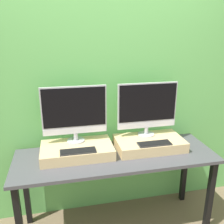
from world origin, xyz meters
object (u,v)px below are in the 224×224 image
Objects in this scene: monitor_left at (75,112)px; keyboard_left at (78,151)px; monitor_right at (147,107)px; keyboard_right at (154,144)px.

keyboard_left is at bearing -90.00° from monitor_left.
keyboard_left is 0.77m from monitor_right.
keyboard_right is at bearing -90.00° from monitor_right.
keyboard_left is 0.52× the size of monitor_right.
monitor_right is 0.35m from keyboard_right.
monitor_left is at bearing 180.00° from monitor_right.
monitor_left is 0.77m from keyboard_right.
monitor_right reaches higher than keyboard_left.
monitor_right is (0.69, 0.00, 0.00)m from monitor_left.
monitor_right is 1.91× the size of keyboard_right.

